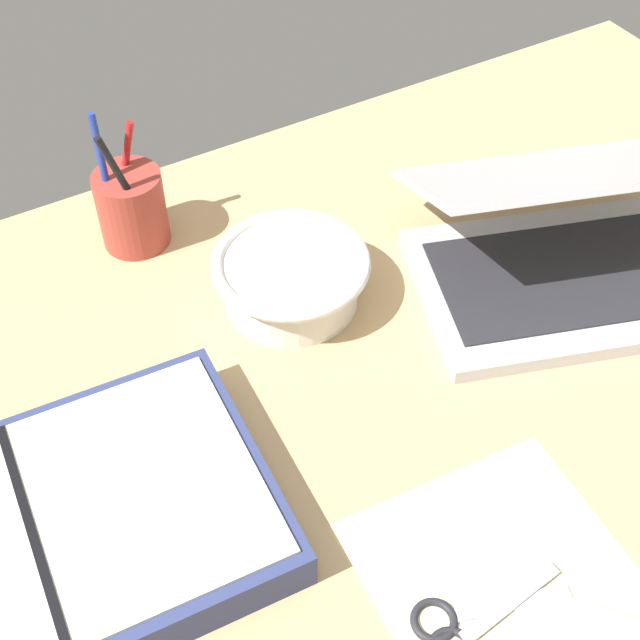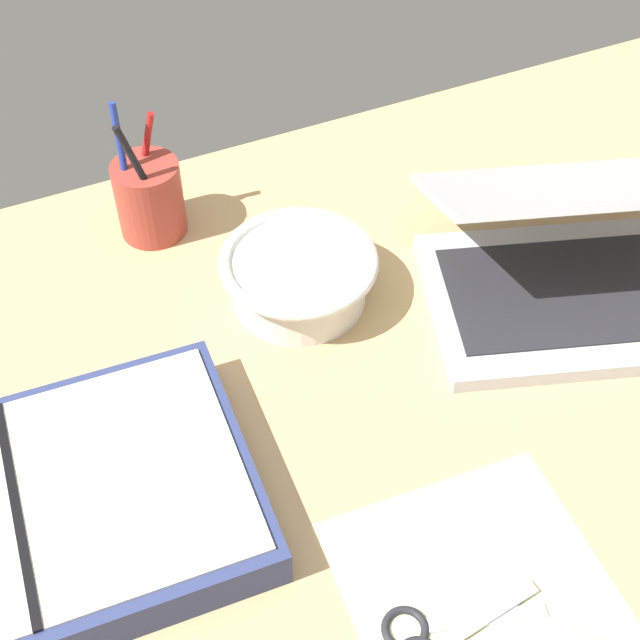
# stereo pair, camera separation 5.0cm
# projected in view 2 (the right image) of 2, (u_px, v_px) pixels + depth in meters

# --- Properties ---
(desk_top) EXTENTS (1.40, 1.00, 0.02)m
(desk_top) POSITION_uv_depth(u_px,v_px,m) (408.00, 443.00, 0.85)
(desk_top) COLOR tan
(desk_top) RESTS_ON ground
(laptop) EXTENTS (0.38, 0.35, 0.17)m
(laptop) POSITION_uv_depth(u_px,v_px,m) (577.00, 259.00, 0.94)
(laptop) COLOR #B7B7BC
(laptop) RESTS_ON desk_top
(bowl) EXTENTS (0.17, 0.17, 0.06)m
(bowl) POSITION_uv_depth(u_px,v_px,m) (299.00, 275.00, 0.94)
(bowl) COLOR silver
(bowl) RESTS_ON desk_top
(pen_cup) EXTENTS (0.08, 0.08, 0.17)m
(pen_cup) POSITION_uv_depth(u_px,v_px,m) (149.00, 197.00, 1.01)
(pen_cup) COLOR #9E382D
(pen_cup) RESTS_ON desk_top
(planner) EXTENTS (0.41, 0.27, 0.05)m
(planner) POSITION_uv_depth(u_px,v_px,m) (23.00, 521.00, 0.76)
(planner) COLOR navy
(planner) RESTS_ON desk_top
(scissors) EXTENTS (0.14, 0.07, 0.01)m
(scissors) POSITION_uv_depth(u_px,v_px,m) (431.00, 637.00, 0.71)
(scissors) COLOR #B7B7BC
(scissors) RESTS_ON desk_top
(paper_sheet_front) EXTENTS (0.23, 0.29, 0.00)m
(paper_sheet_front) POSITION_uv_depth(u_px,v_px,m) (499.00, 628.00, 0.71)
(paper_sheet_front) COLOR #F4EFB2
(paper_sheet_front) RESTS_ON desk_top
(usb_drive) EXTENTS (0.06, 0.07, 0.01)m
(usb_drive) POSITION_uv_depth(u_px,v_px,m) (610.00, 631.00, 0.71)
(usb_drive) COLOR #99999E
(usb_drive) RESTS_ON desk_top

